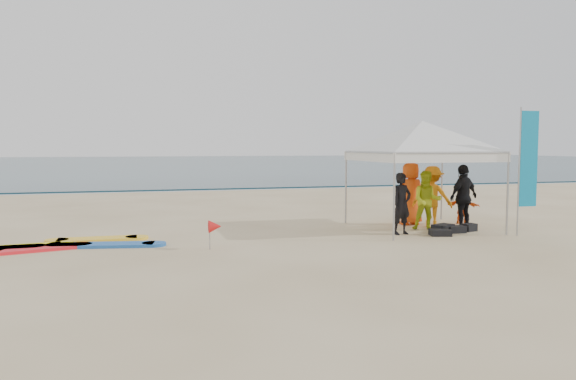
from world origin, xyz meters
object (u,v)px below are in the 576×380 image
(person_yellow, at_px, (427,201))
(person_seated, at_px, (463,206))
(person_black_b, at_px, (463,197))
(person_orange_b, at_px, (410,193))
(canopy_tent, at_px, (422,121))
(feather_flag, at_px, (528,161))
(person_orange_a, at_px, (432,197))
(person_black_a, at_px, (402,204))
(surfboard_spread, at_px, (29,248))
(marker_pennant, at_px, (215,227))

(person_yellow, distance_m, person_seated, 1.79)
(person_black_b, relative_size, person_orange_b, 0.98)
(canopy_tent, relative_size, feather_flag, 1.38)
(person_orange_a, bearing_deg, person_black_b, 161.34)
(person_orange_a, distance_m, person_black_b, 0.89)
(person_black_a, height_order, feather_flag, feather_flag)
(person_orange_b, distance_m, feather_flag, 3.28)
(person_black_a, bearing_deg, surfboard_spread, 161.21)
(canopy_tent, bearing_deg, person_yellow, -83.19)
(person_black_b, bearing_deg, surfboard_spread, -20.74)
(person_orange_a, distance_m, surfboard_spread, 10.23)
(person_orange_a, bearing_deg, canopy_tent, 61.64)
(person_yellow, bearing_deg, person_seated, 51.25)
(marker_pennant, bearing_deg, person_seated, 15.32)
(person_yellow, bearing_deg, person_orange_b, 111.33)
(person_orange_a, height_order, canopy_tent, canopy_tent)
(person_orange_a, distance_m, marker_pennant, 6.51)
(feather_flag, bearing_deg, person_black_a, 161.57)
(feather_flag, relative_size, surfboard_spread, 0.61)
(person_orange_b, bearing_deg, person_black_b, 121.45)
(person_black_a, relative_size, person_orange_a, 0.93)
(person_black_b, relative_size, marker_pennant, 2.75)
(canopy_tent, height_order, surfboard_spread, canopy_tent)
(person_black_b, distance_m, person_seated, 1.27)
(person_orange_a, height_order, feather_flag, feather_flag)
(person_yellow, bearing_deg, marker_pennant, -142.99)
(person_yellow, distance_m, person_black_b, 0.98)
(person_orange_b, relative_size, marker_pennant, 2.80)
(person_black_a, bearing_deg, feather_flag, -35.55)
(person_seated, bearing_deg, canopy_tent, 75.93)
(person_orange_a, relative_size, person_orange_b, 0.94)
(person_seated, relative_size, marker_pennant, 1.60)
(person_yellow, xyz_separation_m, marker_pennant, (-5.83, -1.25, -0.30))
(surfboard_spread, bearing_deg, person_black_b, -0.17)
(surfboard_spread, bearing_deg, person_orange_b, 7.34)
(person_black_a, bearing_deg, canopy_tent, 21.09)
(person_orange_a, bearing_deg, person_black_a, 70.81)
(person_seated, xyz_separation_m, feather_flag, (0.37, -2.23, 1.37))
(person_seated, height_order, marker_pennant, person_seated)
(person_yellow, relative_size, person_seated, 1.56)
(canopy_tent, height_order, feather_flag, canopy_tent)
(person_black_a, bearing_deg, person_orange_a, 17.17)
(person_orange_a, xyz_separation_m, surfboard_spread, (-10.17, -0.70, -0.81))
(person_orange_b, relative_size, feather_flag, 0.56)
(canopy_tent, relative_size, surfboard_spread, 0.84)
(person_seated, distance_m, canopy_tent, 2.93)
(person_yellow, height_order, canopy_tent, canopy_tent)
(person_yellow, height_order, surfboard_spread, person_yellow)
(feather_flag, bearing_deg, person_orange_a, 128.21)
(person_orange_a, height_order, surfboard_spread, person_orange_a)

